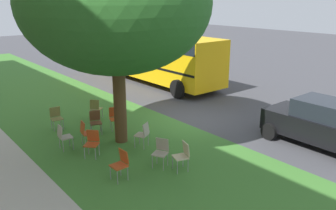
% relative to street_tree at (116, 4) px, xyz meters
% --- Properties ---
extents(ground, '(80.00, 80.00, 0.00)m').
position_rel_street_tree_xyz_m(ground, '(-0.02, -3.19, -4.73)').
color(ground, '#424247').
extents(grass_verge, '(48.00, 6.00, 0.01)m').
position_rel_street_tree_xyz_m(grass_verge, '(-0.02, 0.01, -4.73)').
color(grass_verge, '#3D752D').
rests_on(grass_verge, ground).
extents(street_tree, '(6.17, 6.17, 7.02)m').
position_rel_street_tree_xyz_m(street_tree, '(0.00, 0.00, 0.00)').
color(street_tree, brown).
rests_on(street_tree, ground).
extents(chair_0, '(0.58, 0.59, 0.88)m').
position_rel_street_tree_xyz_m(chair_0, '(2.66, -0.43, -4.21)').
color(chair_0, olive).
rests_on(chair_0, ground).
extents(chair_1, '(0.54, 0.53, 0.88)m').
position_rel_street_tree_xyz_m(chair_1, '(1.24, 0.34, -4.21)').
color(chair_1, brown).
rests_on(chair_1, ground).
extents(chair_2, '(0.52, 0.53, 0.88)m').
position_rel_street_tree_xyz_m(chair_2, '(-3.03, -0.23, -4.21)').
color(chair_2, beige).
rests_on(chair_2, ground).
extents(chair_3, '(0.59, 0.59, 0.88)m').
position_rel_street_tree_xyz_m(chair_3, '(-0.48, 1.39, -4.21)').
color(chair_3, '#C64C1E').
rests_on(chair_3, ground).
extents(chair_4, '(0.56, 0.57, 0.88)m').
position_rel_street_tree_xyz_m(chair_4, '(-2.42, 0.11, -4.21)').
color(chair_4, '#ADA393').
rests_on(chair_4, ground).
extents(chair_5, '(0.45, 0.46, 0.88)m').
position_rel_street_tree_xyz_m(chair_5, '(0.59, 1.88, -4.21)').
color(chair_5, '#ADA393').
rests_on(chair_5, ground).
extents(chair_6, '(0.47, 0.46, 0.88)m').
position_rel_street_tree_xyz_m(chair_6, '(2.62, 1.30, -4.21)').
color(chair_6, olive).
rests_on(chair_6, ground).
extents(chair_7, '(0.48, 0.49, 0.88)m').
position_rel_street_tree_xyz_m(chair_7, '(0.45, 1.13, -4.21)').
color(chair_7, '#C64C1E').
rests_on(chair_7, ground).
extents(chair_8, '(0.43, 0.43, 0.88)m').
position_rel_street_tree_xyz_m(chair_8, '(-2.34, 1.47, -4.21)').
color(chair_8, '#C64C1E').
rests_on(chair_8, ground).
extents(chair_9, '(0.57, 0.56, 0.88)m').
position_rel_street_tree_xyz_m(chair_9, '(-0.94, -0.30, -4.21)').
color(chair_9, '#ADA393').
rests_on(chair_9, ground).
extents(chair_10, '(0.53, 0.53, 0.88)m').
position_rel_street_tree_xyz_m(chair_10, '(1.15, -0.45, -4.21)').
color(chair_10, '#C64C1E').
rests_on(chair_10, ground).
extents(parked_car, '(3.70, 1.92, 1.65)m').
position_rel_street_tree_xyz_m(parked_car, '(-4.70, -5.07, -3.90)').
color(parked_car, black).
rests_on(parked_car, ground).
extents(school_bus, '(10.40, 2.80, 2.88)m').
position_rel_street_tree_xyz_m(school_bus, '(6.92, -6.48, -2.97)').
color(school_bus, yellow).
rests_on(school_bus, ground).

